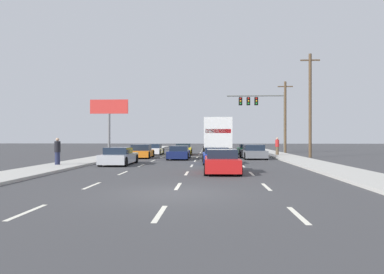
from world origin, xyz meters
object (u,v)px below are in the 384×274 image
(car_navy, at_px, (179,153))
(car_green, at_px, (246,150))
(car_gray, at_px, (253,152))
(box_truck, at_px, (217,135))
(car_yellow, at_px, (184,149))
(pedestrian_near_corner, at_px, (57,151))
(traffic_signal_mast, at_px, (258,106))
(car_red, at_px, (222,162))
(car_silver, at_px, (119,157))
(car_white, at_px, (153,150))
(car_blue, at_px, (216,156))
(roadside_billboard, at_px, (109,113))
(pedestrian_mid_block, at_px, (277,146))
(utility_pole_far, at_px, (285,116))
(car_orange, at_px, (142,152))
(utility_pole_mid, at_px, (310,104))

(car_navy, xyz_separation_m, car_green, (6.71, 9.01, -0.01))
(car_navy, distance_m, car_gray, 6.61)
(box_truck, bearing_deg, car_yellow, 133.36)
(car_navy, bearing_deg, pedestrian_near_corner, -129.79)
(car_navy, bearing_deg, traffic_signal_mast, 55.64)
(car_red, distance_m, pedestrian_near_corner, 11.02)
(car_silver, distance_m, pedestrian_near_corner, 4.05)
(car_yellow, relative_size, traffic_signal_mast, 0.64)
(pedestrian_near_corner, bearing_deg, car_yellow, 66.75)
(car_silver, xyz_separation_m, car_green, (10.32, 15.60, -0.03))
(car_white, height_order, car_silver, car_silver)
(box_truck, bearing_deg, traffic_signal_mast, 58.96)
(car_blue, relative_size, roadside_billboard, 0.60)
(pedestrian_near_corner, relative_size, pedestrian_mid_block, 0.99)
(car_yellow, xyz_separation_m, car_blue, (3.33, -12.80, -0.03))
(car_gray, xyz_separation_m, utility_pole_far, (5.16, 11.42, 3.86))
(car_orange, xyz_separation_m, utility_pole_mid, (15.68, 1.45, 4.44))
(car_yellow, distance_m, car_blue, 13.23)
(car_yellow, xyz_separation_m, utility_pole_mid, (12.26, -4.62, 4.43))
(car_yellow, relative_size, roadside_billboard, 0.65)
(car_blue, bearing_deg, car_silver, -168.46)
(car_white, relative_size, car_navy, 0.94)
(box_truck, height_order, pedestrian_mid_block, box_truck)
(roadside_billboard, height_order, pedestrian_mid_block, roadside_billboard)
(car_blue, distance_m, car_green, 14.67)
(car_blue, bearing_deg, car_yellow, 104.58)
(box_truck, bearing_deg, car_white, 150.27)
(car_yellow, height_order, pedestrian_mid_block, pedestrian_mid_block)
(car_red, height_order, pedestrian_near_corner, pedestrian_near_corner)
(car_silver, xyz_separation_m, utility_pole_mid, (15.68, 9.56, 4.45))
(car_gray, relative_size, pedestrian_mid_block, 2.64)
(car_orange, xyz_separation_m, box_truck, (6.94, 2.33, 1.52))
(car_yellow, height_order, pedestrian_near_corner, pedestrian_near_corner)
(pedestrian_near_corner, bearing_deg, car_gray, 34.86)
(box_truck, xyz_separation_m, utility_pole_mid, (8.74, -0.88, 2.92))
(car_silver, bearing_deg, car_red, -37.70)
(car_orange, distance_m, car_gray, 10.16)
(car_gray, bearing_deg, car_red, -103.89)
(car_silver, relative_size, pedestrian_near_corner, 2.69)
(car_red, relative_size, traffic_signal_mast, 0.58)
(utility_pole_far, distance_m, roadside_billboard, 23.97)
(car_blue, xyz_separation_m, pedestrian_mid_block, (6.29, 10.45, 0.46))
(car_orange, distance_m, car_navy, 3.92)
(car_red, bearing_deg, utility_pole_mid, 59.69)
(car_orange, height_order, box_truck, box_truck)
(utility_pole_far, bearing_deg, roadside_billboard, 165.41)
(utility_pole_far, bearing_deg, car_blue, -115.93)
(pedestrian_near_corner, bearing_deg, pedestrian_mid_block, 39.78)
(traffic_signal_mast, xyz_separation_m, roadside_billboard, (-19.99, 5.97, -0.34))
(utility_pole_mid, xyz_separation_m, roadside_billboard, (-23.56, 15.44, 0.32))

